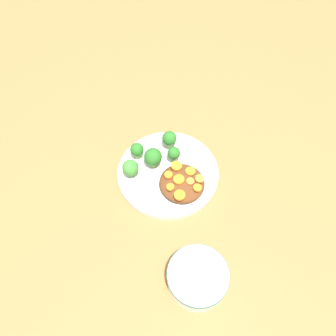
# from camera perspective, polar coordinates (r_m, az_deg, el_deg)

# --- Properties ---
(ground_plane) EXTENTS (4.00, 4.00, 0.00)m
(ground_plane) POSITION_cam_1_polar(r_m,az_deg,el_deg) (0.87, 0.00, -1.27)
(ground_plane) COLOR #9E6638
(plate) EXTENTS (0.26, 0.26, 0.02)m
(plate) POSITION_cam_1_polar(r_m,az_deg,el_deg) (0.86, 0.00, -0.80)
(plate) COLOR silver
(plate) RESTS_ON ground_plane
(dip_bowl) EXTENTS (0.13, 0.13, 0.05)m
(dip_bowl) POSITION_cam_1_polar(r_m,az_deg,el_deg) (0.73, 5.16, -18.45)
(dip_bowl) COLOR white
(dip_bowl) RESTS_ON ground_plane
(stew_mound) EXTENTS (0.12, 0.11, 0.03)m
(stew_mound) POSITION_cam_1_polar(r_m,az_deg,el_deg) (0.82, 2.33, -2.72)
(stew_mound) COLOR #5B3319
(stew_mound) RESTS_ON plate
(broccoli_floret_0) EXTENTS (0.05, 0.05, 0.06)m
(broccoli_floret_0) POSITION_cam_1_polar(r_m,az_deg,el_deg) (0.84, -2.63, 1.91)
(broccoli_floret_0) COLOR #7FA85B
(broccoli_floret_0) RESTS_ON plate
(broccoli_floret_1) EXTENTS (0.04, 0.04, 0.05)m
(broccoli_floret_1) POSITION_cam_1_polar(r_m,az_deg,el_deg) (0.86, -5.42, 3.13)
(broccoli_floret_1) COLOR #7FA85B
(broccoli_floret_1) RESTS_ON plate
(broccoli_floret_2) EXTENTS (0.04, 0.04, 0.06)m
(broccoli_floret_2) POSITION_cam_1_polar(r_m,az_deg,el_deg) (0.88, 0.24, 5.14)
(broccoli_floret_2) COLOR #7FA85B
(broccoli_floret_2) RESTS_ON plate
(broccoli_floret_3) EXTENTS (0.04, 0.04, 0.05)m
(broccoli_floret_3) POSITION_cam_1_polar(r_m,az_deg,el_deg) (0.83, -6.55, 0.01)
(broccoli_floret_3) COLOR #759E51
(broccoli_floret_3) RESTS_ON plate
(broccoli_floret_4) EXTENTS (0.03, 0.03, 0.05)m
(broccoli_floret_4) POSITION_cam_1_polar(r_m,az_deg,el_deg) (0.85, 1.03, 2.54)
(broccoli_floret_4) COLOR #7FA85B
(broccoli_floret_4) RESTS_ON plate
(carrot_slice_0) EXTENTS (0.02, 0.02, 0.01)m
(carrot_slice_0) POSITION_cam_1_polar(r_m,az_deg,el_deg) (0.79, 5.14, -3.45)
(carrot_slice_0) COLOR orange
(carrot_slice_0) RESTS_ON stew_mound
(carrot_slice_1) EXTENTS (0.02, 0.02, 0.00)m
(carrot_slice_1) POSITION_cam_1_polar(r_m,az_deg,el_deg) (0.82, 3.92, -0.57)
(carrot_slice_1) COLOR orange
(carrot_slice_1) RESTS_ON stew_mound
(carrot_slice_2) EXTENTS (0.02, 0.02, 0.01)m
(carrot_slice_2) POSITION_cam_1_polar(r_m,az_deg,el_deg) (0.81, 0.08, -1.22)
(carrot_slice_2) COLOR orange
(carrot_slice_2) RESTS_ON stew_mound
(carrot_slice_3) EXTENTS (0.03, 0.03, 0.01)m
(carrot_slice_3) POSITION_cam_1_polar(r_m,az_deg,el_deg) (0.78, 2.04, -4.75)
(carrot_slice_3) COLOR orange
(carrot_slice_3) RESTS_ON stew_mound
(carrot_slice_4) EXTENTS (0.03, 0.03, 0.01)m
(carrot_slice_4) POSITION_cam_1_polar(r_m,az_deg,el_deg) (0.82, 1.50, 0.33)
(carrot_slice_4) COLOR orange
(carrot_slice_4) RESTS_ON stew_mound
(carrot_slice_5) EXTENTS (0.02, 0.02, 0.01)m
(carrot_slice_5) POSITION_cam_1_polar(r_m,az_deg,el_deg) (0.79, 0.40, -3.35)
(carrot_slice_5) COLOR orange
(carrot_slice_5) RESTS_ON stew_mound
(carrot_slice_6) EXTENTS (0.03, 0.03, 0.01)m
(carrot_slice_6) POSITION_cam_1_polar(r_m,az_deg,el_deg) (0.80, 1.89, -2.03)
(carrot_slice_6) COLOR orange
(carrot_slice_6) RESTS_ON stew_mound
(carrot_slice_7) EXTENTS (0.02, 0.02, 0.00)m
(carrot_slice_7) POSITION_cam_1_polar(r_m,az_deg,el_deg) (0.80, 3.90, -2.31)
(carrot_slice_7) COLOR orange
(carrot_slice_7) RESTS_ON stew_mound
(carrot_slice_8) EXTENTS (0.02, 0.02, 0.00)m
(carrot_slice_8) POSITION_cam_1_polar(r_m,az_deg,el_deg) (0.81, 5.53, -1.86)
(carrot_slice_8) COLOR orange
(carrot_slice_8) RESTS_ON stew_mound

